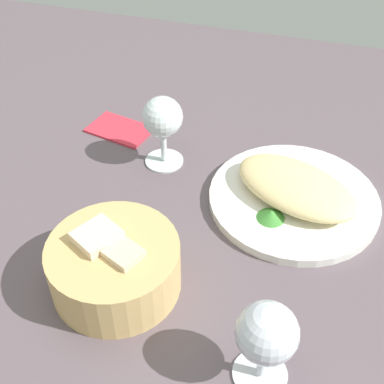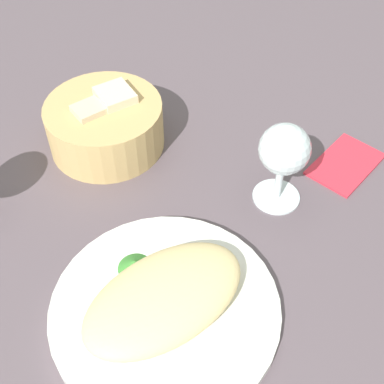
# 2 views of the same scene
# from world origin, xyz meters

# --- Properties ---
(ground_plane) EXTENTS (1.40, 1.40, 0.02)m
(ground_plane) POSITION_xyz_m (0.00, 0.00, -0.01)
(ground_plane) COLOR #5D4F56
(plate) EXTENTS (0.26, 0.26, 0.01)m
(plate) POSITION_xyz_m (-0.17, -0.14, 0.01)
(plate) COLOR white
(plate) RESTS_ON ground_plane
(omelette) EXTENTS (0.22, 0.18, 0.04)m
(omelette) POSITION_xyz_m (-0.17, -0.14, 0.03)
(omelette) COLOR #EFD38F
(omelette) RESTS_ON plate
(lettuce_garnish) EXTENTS (0.04, 0.04, 0.01)m
(lettuce_garnish) POSITION_xyz_m (-0.14, -0.08, 0.02)
(lettuce_garnish) COLOR #3D8933
(lettuce_garnish) RESTS_ON plate
(bread_basket) EXTENTS (0.17, 0.17, 0.08)m
(bread_basket) POSITION_xyz_m (0.03, 0.08, 0.04)
(bread_basket) COLOR tan
(bread_basket) RESTS_ON ground_plane
(wine_glass_near) EXTENTS (0.06, 0.06, 0.12)m
(wine_glass_near) POSITION_xyz_m (0.05, -0.17, 0.08)
(wine_glass_near) COLOR silver
(wine_glass_near) RESTS_ON ground_plane
(folded_napkin) EXTENTS (0.12, 0.09, 0.01)m
(folded_napkin) POSITION_xyz_m (0.16, -0.23, 0.00)
(folded_napkin) COLOR #DD2F40
(folded_napkin) RESTS_ON ground_plane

